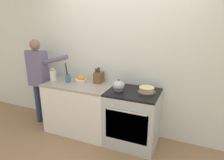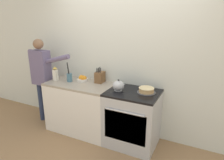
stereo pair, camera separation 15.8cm
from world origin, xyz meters
name	(u,v)px [view 1 (the left image)]	position (x,y,z in m)	size (l,w,h in m)	color
ground_plane	(108,149)	(0.00, 0.00, 0.00)	(16.00, 16.00, 0.00)	#93704C
wall_back	(124,59)	(0.00, 0.66, 1.30)	(8.00, 0.04, 2.60)	silver
counter_cabinet	(80,107)	(-0.68, 0.32, 0.44)	(1.15, 0.64, 0.88)	white
stove_range	(132,118)	(0.29, 0.32, 0.44)	(0.78, 0.67, 0.88)	#B7BABF
layer_cake	(147,90)	(0.47, 0.38, 0.92)	(0.28, 0.28, 0.08)	#4C4C51
tea_kettle	(119,86)	(0.06, 0.29, 0.96)	(0.22, 0.18, 0.18)	#B7BABF
knife_block	(99,77)	(-0.39, 0.50, 0.98)	(0.13, 0.17, 0.27)	brown
utensil_crock	(68,78)	(-0.89, 0.31, 0.96)	(0.09, 0.09, 0.35)	#477084
fruit_bowl	(81,79)	(-0.70, 0.43, 0.93)	(0.19, 0.19, 0.11)	silver
milk_carton	(53,75)	(-1.15, 0.26, 1.00)	(0.07, 0.07, 0.25)	white
person_baker	(39,75)	(-1.49, 0.27, 0.95)	(0.92, 0.20, 1.59)	#283351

